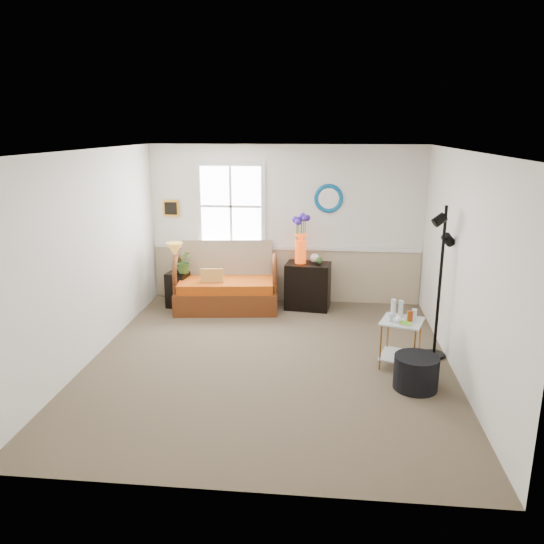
# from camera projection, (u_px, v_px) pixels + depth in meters

# --- Properties ---
(floor) EXTENTS (4.50, 5.00, 0.01)m
(floor) POSITION_uv_depth(u_px,v_px,m) (269.00, 361.00, 6.69)
(floor) COLOR brown
(floor) RESTS_ON ground
(ceiling) EXTENTS (4.50, 5.00, 0.01)m
(ceiling) POSITION_uv_depth(u_px,v_px,m) (269.00, 150.00, 6.01)
(ceiling) COLOR white
(ceiling) RESTS_ON walls
(walls) EXTENTS (4.51, 5.01, 2.60)m
(walls) POSITION_uv_depth(u_px,v_px,m) (269.00, 261.00, 6.35)
(walls) COLOR white
(walls) RESTS_ON floor
(wainscot) EXTENTS (4.46, 0.02, 0.90)m
(wainscot) POSITION_uv_depth(u_px,v_px,m) (285.00, 275.00, 8.96)
(wainscot) COLOR tan
(wainscot) RESTS_ON walls
(chair_rail) EXTENTS (4.46, 0.04, 0.06)m
(chair_rail) POSITION_uv_depth(u_px,v_px,m) (285.00, 248.00, 8.82)
(chair_rail) COLOR white
(chair_rail) RESTS_ON walls
(window) EXTENTS (1.14, 0.06, 1.44)m
(window) POSITION_uv_depth(u_px,v_px,m) (231.00, 206.00, 8.73)
(window) COLOR white
(window) RESTS_ON walls
(picture) EXTENTS (0.28, 0.03, 0.28)m
(picture) POSITION_uv_depth(u_px,v_px,m) (171.00, 208.00, 8.86)
(picture) COLOR #BD8626
(picture) RESTS_ON walls
(mirror) EXTENTS (0.47, 0.07, 0.47)m
(mirror) POSITION_uv_depth(u_px,v_px,m) (329.00, 198.00, 8.55)
(mirror) COLOR #006B9F
(mirror) RESTS_ON walls
(loveseat) EXTENTS (1.71, 1.10, 1.06)m
(loveseat) POSITION_uv_depth(u_px,v_px,m) (226.00, 277.00, 8.52)
(loveseat) COLOR maroon
(loveseat) RESTS_ON floor
(throw_pillow) EXTENTS (0.37, 0.15, 0.36)m
(throw_pillow) POSITION_uv_depth(u_px,v_px,m) (212.00, 280.00, 8.38)
(throw_pillow) COLOR #BA7321
(throw_pillow) RESTS_ON loveseat
(lamp_stand) EXTENTS (0.37, 0.37, 0.57)m
(lamp_stand) POSITION_uv_depth(u_px,v_px,m) (178.00, 290.00, 8.68)
(lamp_stand) COLOR black
(lamp_stand) RESTS_ON floor
(table_lamp) EXTENTS (0.31, 0.31, 0.49)m
(table_lamp) POSITION_uv_depth(u_px,v_px,m) (175.00, 258.00, 8.56)
(table_lamp) COLOR #BA862D
(table_lamp) RESTS_ON lamp_stand
(potted_plant) EXTENTS (0.39, 0.43, 0.30)m
(potted_plant) POSITION_uv_depth(u_px,v_px,m) (185.00, 264.00, 8.55)
(potted_plant) COLOR #3B6329
(potted_plant) RESTS_ON lamp_stand
(cabinet) EXTENTS (0.75, 0.53, 0.75)m
(cabinet) POSITION_uv_depth(u_px,v_px,m) (308.00, 286.00, 8.58)
(cabinet) COLOR black
(cabinet) RESTS_ON floor
(flower_vase) EXTENTS (0.25, 0.25, 0.78)m
(flower_vase) POSITION_uv_depth(u_px,v_px,m) (301.00, 239.00, 8.42)
(flower_vase) COLOR #D63C0A
(flower_vase) RESTS_ON cabinet
(side_table) EXTENTS (0.60, 0.60, 0.60)m
(side_table) POSITION_uv_depth(u_px,v_px,m) (400.00, 344.00, 6.48)
(side_table) COLOR #AC6F2E
(side_table) RESTS_ON floor
(tabletop_items) EXTENTS (0.40, 0.40, 0.22)m
(tabletop_items) POSITION_uv_depth(u_px,v_px,m) (402.00, 311.00, 6.41)
(tabletop_items) COLOR silver
(tabletop_items) RESTS_ON side_table
(floor_lamp) EXTENTS (0.34, 0.34, 1.95)m
(floor_lamp) POSITION_uv_depth(u_px,v_px,m) (440.00, 283.00, 6.60)
(floor_lamp) COLOR black
(floor_lamp) RESTS_ON floor
(ottoman) EXTENTS (0.66, 0.66, 0.38)m
(ottoman) POSITION_uv_depth(u_px,v_px,m) (416.00, 372.00, 5.95)
(ottoman) COLOR black
(ottoman) RESTS_ON floor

